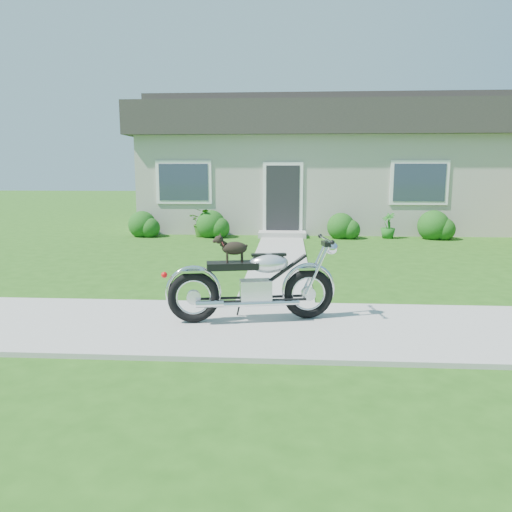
{
  "coord_description": "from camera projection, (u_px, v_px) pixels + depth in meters",
  "views": [
    {
      "loc": [
        -1.31,
        -6.08,
        1.99
      ],
      "look_at": [
        -1.78,
        1.0,
        0.75
      ],
      "focal_mm": 35.0,
      "sensor_mm": 36.0,
      "label": 1
    }
  ],
  "objects": [
    {
      "name": "walkway",
      "position": [
        280.0,
        258.0,
        11.25
      ],
      "size": [
        1.2,
        8.0,
        0.03
      ],
      "primitive_type": "cube",
      "color": "#9E9B93",
      "rests_on": "ground"
    },
    {
      "name": "motorcycle_with_dog",
      "position": [
        255.0,
        283.0,
        6.44
      ],
      "size": [
        2.21,
        0.74,
        1.12
      ],
      "rotation": [
        0.0,
        0.0,
        0.19
      ],
      "color": "black",
      "rests_on": "sidewalk"
    },
    {
      "name": "shrub_row",
      "position": [
        287.0,
        225.0,
        14.62
      ],
      "size": [
        9.4,
        0.9,
        0.9
      ],
      "color": "#194D14",
      "rests_on": "ground"
    },
    {
      "name": "sidewalk",
      "position": [
        392.0,
        329.0,
        6.23
      ],
      "size": [
        24.0,
        2.2,
        0.04
      ],
      "primitive_type": "cube",
      "color": "#9E9B93",
      "rests_on": "ground"
    },
    {
      "name": "ground",
      "position": [
        392.0,
        330.0,
        6.24
      ],
      "size": [
        80.0,
        80.0,
        0.0
      ],
      "primitive_type": "plane",
      "color": "#235114",
      "rests_on": "ground"
    },
    {
      "name": "potted_plant_right",
      "position": [
        388.0,
        226.0,
        14.47
      ],
      "size": [
        0.57,
        0.57,
        0.74
      ],
      "primitive_type": "imported",
      "rotation": [
        0.0,
        0.0,
        5.25
      ],
      "color": "#1E671C",
      "rests_on": "ground"
    },
    {
      "name": "potted_plant_left",
      "position": [
        203.0,
        222.0,
        14.82
      ],
      "size": [
        0.97,
        0.91,
        0.86
      ],
      "primitive_type": "imported",
      "rotation": [
        0.0,
        0.0,
        5.88
      ],
      "color": "#295A17",
      "rests_on": "ground"
    },
    {
      "name": "house",
      "position": [
        326.0,
        164.0,
        17.66
      ],
      "size": [
        12.6,
        7.03,
        4.5
      ],
      "color": "#A6A296",
      "rests_on": "ground"
    }
  ]
}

